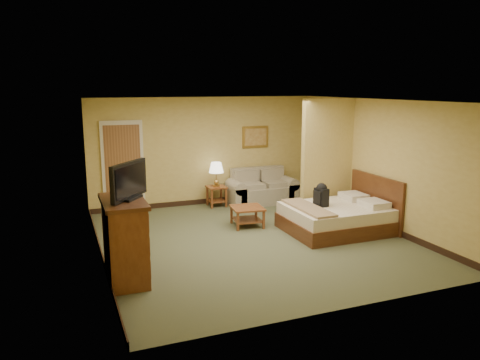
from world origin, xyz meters
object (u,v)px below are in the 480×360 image
loveseat (261,192)px  dresser (125,240)px  coffee_table (247,212)px  bed (338,217)px

loveseat → dresser: 5.22m
loveseat → coffee_table: (-1.08, -1.71, 0.01)m
coffee_table → bed: 1.85m
bed → loveseat: bearing=100.4°
coffee_table → dresser: dresser is taller
coffee_table → bed: bearing=-31.6°
coffee_table → dresser: bearing=-145.7°
coffee_table → dresser: 3.31m
dresser → bed: dresser is taller
dresser → bed: 4.40m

